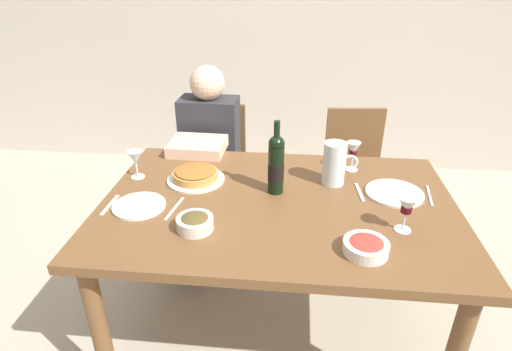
# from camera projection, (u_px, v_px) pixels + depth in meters

# --- Properties ---
(ground_plane) EXTENTS (8.00, 8.00, 0.00)m
(ground_plane) POSITION_uv_depth(u_px,v_px,m) (274.00, 329.00, 2.10)
(ground_plane) COLOR #B2A893
(back_wall) EXTENTS (8.00, 0.10, 2.80)m
(back_wall) POSITION_uv_depth(u_px,v_px,m) (294.00, 1.00, 3.28)
(back_wall) COLOR beige
(back_wall) RESTS_ON ground
(dining_table) EXTENTS (1.50, 1.00, 0.76)m
(dining_table) POSITION_uv_depth(u_px,v_px,m) (278.00, 219.00, 1.79)
(dining_table) COLOR brown
(dining_table) RESTS_ON ground
(wine_bottle) EXTENTS (0.07, 0.07, 0.33)m
(wine_bottle) POSITION_uv_depth(u_px,v_px,m) (276.00, 164.00, 1.76)
(wine_bottle) COLOR black
(wine_bottle) RESTS_ON dining_table
(water_pitcher) EXTENTS (0.16, 0.10, 0.20)m
(water_pitcher) POSITION_uv_depth(u_px,v_px,m) (334.00, 166.00, 1.86)
(water_pitcher) COLOR silver
(water_pitcher) RESTS_ON dining_table
(baked_tart) EXTENTS (0.27, 0.27, 0.06)m
(baked_tart) POSITION_uv_depth(u_px,v_px,m) (196.00, 175.00, 1.91)
(baked_tart) COLOR silver
(baked_tart) RESTS_ON dining_table
(salad_bowl) EXTENTS (0.16, 0.16, 0.05)m
(salad_bowl) POSITION_uv_depth(u_px,v_px,m) (366.00, 246.00, 1.43)
(salad_bowl) COLOR white
(salad_bowl) RESTS_ON dining_table
(olive_bowl) EXTENTS (0.14, 0.14, 0.06)m
(olive_bowl) POSITION_uv_depth(u_px,v_px,m) (195.00, 222.00, 1.55)
(olive_bowl) COLOR silver
(olive_bowl) RESTS_ON dining_table
(wine_glass_left_diner) EXTENTS (0.07, 0.07, 0.15)m
(wine_glass_left_diner) POSITION_uv_depth(u_px,v_px,m) (353.00, 150.00, 1.97)
(wine_glass_left_diner) COLOR silver
(wine_glass_left_diner) RESTS_ON dining_table
(wine_glass_right_diner) EXTENTS (0.07, 0.07, 0.14)m
(wine_glass_right_diner) POSITION_uv_depth(u_px,v_px,m) (407.00, 207.00, 1.51)
(wine_glass_right_diner) COLOR silver
(wine_glass_right_diner) RESTS_ON dining_table
(wine_glass_centre) EXTENTS (0.07, 0.07, 0.13)m
(wine_glass_centre) POSITION_uv_depth(u_px,v_px,m) (135.00, 159.00, 1.91)
(wine_glass_centre) COLOR silver
(wine_glass_centre) RESTS_ON dining_table
(dinner_plate_left_setting) EXTENTS (0.25, 0.25, 0.01)m
(dinner_plate_left_setting) POSITION_uv_depth(u_px,v_px,m) (394.00, 193.00, 1.80)
(dinner_plate_left_setting) COLOR white
(dinner_plate_left_setting) RESTS_ON dining_table
(dinner_plate_right_setting) EXTENTS (0.22, 0.22, 0.01)m
(dinner_plate_right_setting) POSITION_uv_depth(u_px,v_px,m) (139.00, 206.00, 1.71)
(dinner_plate_right_setting) COLOR white
(dinner_plate_right_setting) RESTS_ON dining_table
(fork_left_setting) EXTENTS (0.03, 0.16, 0.00)m
(fork_left_setting) POSITION_uv_depth(u_px,v_px,m) (360.00, 192.00, 1.82)
(fork_left_setting) COLOR silver
(fork_left_setting) RESTS_ON dining_table
(knife_left_setting) EXTENTS (0.03, 0.18, 0.00)m
(knife_left_setting) POSITION_uv_depth(u_px,v_px,m) (429.00, 196.00, 1.79)
(knife_left_setting) COLOR silver
(knife_left_setting) RESTS_ON dining_table
(knife_right_setting) EXTENTS (0.04, 0.18, 0.00)m
(knife_right_setting) POSITION_uv_depth(u_px,v_px,m) (174.00, 208.00, 1.70)
(knife_right_setting) COLOR silver
(knife_right_setting) RESTS_ON dining_table
(spoon_right_setting) EXTENTS (0.02, 0.16, 0.00)m
(spoon_right_setting) POSITION_uv_depth(u_px,v_px,m) (110.00, 205.00, 1.72)
(spoon_right_setting) COLOR silver
(spoon_right_setting) RESTS_ON dining_table
(chair_left) EXTENTS (0.41, 0.41, 0.87)m
(chair_left) POSITION_uv_depth(u_px,v_px,m) (216.00, 164.00, 2.69)
(chair_left) COLOR brown
(chair_left) RESTS_ON ground
(diner_left) EXTENTS (0.35, 0.51, 1.16)m
(diner_left) POSITION_uv_depth(u_px,v_px,m) (207.00, 162.00, 2.43)
(diner_left) COLOR #2D2D33
(diner_left) RESTS_ON ground
(chair_right) EXTENTS (0.43, 0.43, 0.87)m
(chair_right) POSITION_uv_depth(u_px,v_px,m) (354.00, 170.00, 2.61)
(chair_right) COLOR brown
(chair_right) RESTS_ON ground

